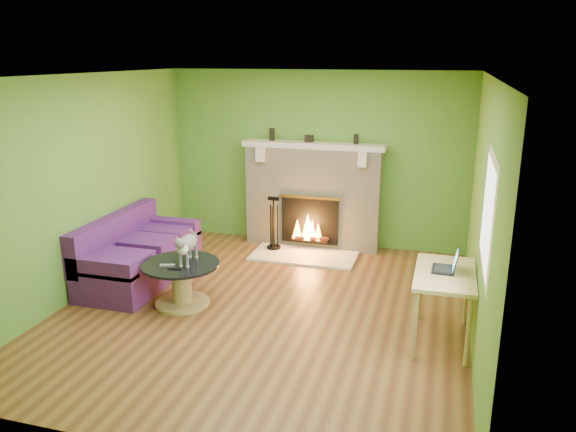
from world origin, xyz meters
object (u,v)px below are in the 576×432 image
Objects in this scene: coffee_table at (181,281)px; cat at (188,247)px; sofa at (137,255)px; desk at (445,281)px.

cat reaches higher than coffee_table.
coffee_table is at bearing -154.29° from cat.
cat reaches higher than sofa.
cat is (0.08, 0.05, 0.41)m from coffee_table.
cat is (0.97, -0.49, 0.38)m from sofa.
desk is 2.84m from cat.
sofa is 1.05m from coffee_table.
coffee_table is (0.89, -0.54, -0.03)m from sofa.
desk is at bearing -1.26° from coffee_table.
sofa is at bearing 148.74° from coffee_table.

